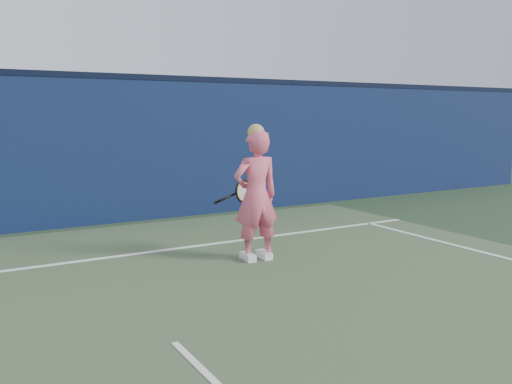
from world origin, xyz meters
TOP-DOWN VIEW (x-y plane):
  - backstop_wall at (0.00, 6.50)m, footprint 24.00×0.40m
  - wall_cap at (0.00, 6.50)m, footprint 24.00×0.42m
  - player at (1.92, 2.96)m, footprint 0.64×0.44m
  - racket at (1.95, 3.42)m, footprint 0.62×0.18m

SIDE VIEW (x-z plane):
  - racket at x=1.95m, z-range 0.68..1.01m
  - player at x=1.92m, z-range -0.03..1.75m
  - backstop_wall at x=0.00m, z-range 0.00..2.50m
  - wall_cap at x=0.00m, z-range 2.50..2.60m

